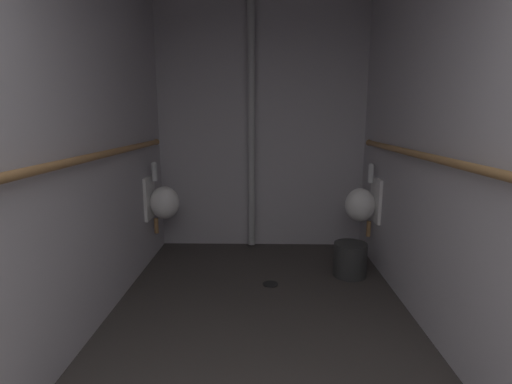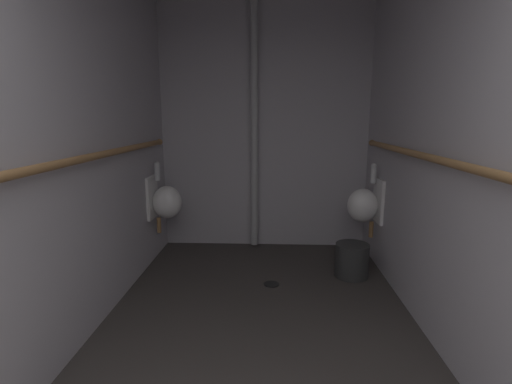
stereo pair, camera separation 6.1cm
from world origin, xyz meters
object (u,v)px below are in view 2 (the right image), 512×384
Objects in this scene: standpipe_back_wall at (254,130)px; waste_bin at (352,260)px; urinal_left_mid at (165,201)px; floor_drain at (271,284)px; urinal_right_mid at (365,204)px.

standpipe_back_wall is 1.74m from waste_bin.
urinal_left_mid reaches higher than floor_drain.
urinal_left_mid is 0.28× the size of standpipe_back_wall.
floor_drain is at bearing -27.30° from urinal_left_mid.
waste_bin is at bearing -10.89° from urinal_left_mid.
urinal_left_mid is 2.04m from urinal_right_mid.
urinal_right_mid is 0.28× the size of standpipe_back_wall.
urinal_left_mid is at bearing 178.18° from urinal_right_mid.
urinal_left_mid and urinal_right_mid have the same top height.
standpipe_back_wall is at bearing 26.27° from urinal_left_mid.
waste_bin is at bearing -119.36° from urinal_right_mid.
waste_bin is (1.88, -0.36, -0.48)m from urinal_left_mid.
standpipe_back_wall reaches higher than waste_bin.
urinal_left_mid is 1.24m from standpipe_back_wall.
standpipe_back_wall is (0.91, 0.45, 0.72)m from urinal_left_mid.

